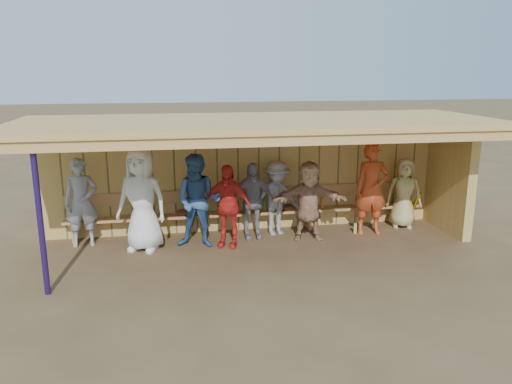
% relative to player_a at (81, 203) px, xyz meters
% --- Properties ---
extents(ground, '(90.00, 90.00, 0.00)m').
position_rel_player_a_xyz_m(ground, '(3.37, -0.81, -0.87)').
color(ground, brown).
rests_on(ground, ground).
extents(player_a, '(0.68, 0.48, 1.75)m').
position_rel_player_a_xyz_m(player_a, '(0.00, 0.00, 0.00)').
color(player_a, gray).
rests_on(player_a, ground).
extents(player_b, '(1.14, 0.95, 1.98)m').
position_rel_player_a_xyz_m(player_b, '(1.17, -0.45, 0.12)').
color(player_b, white).
rests_on(player_b, ground).
extents(player_c, '(1.05, 0.92, 1.84)m').
position_rel_player_a_xyz_m(player_c, '(2.23, -0.46, 0.05)').
color(player_c, '#345990').
rests_on(player_c, ground).
extents(player_d, '(1.04, 0.76, 1.63)m').
position_rel_player_a_xyz_m(player_d, '(2.78, -0.54, -0.06)').
color(player_d, red).
rests_on(player_d, ground).
extents(player_e, '(1.13, 0.82, 1.57)m').
position_rel_player_a_xyz_m(player_e, '(3.88, 0.00, -0.09)').
color(player_e, gray).
rests_on(player_e, ground).
extents(player_f, '(1.55, 0.67, 1.62)m').
position_rel_player_a_xyz_m(player_f, '(4.45, -0.43, -0.06)').
color(player_f, tan).
rests_on(player_f, ground).
extents(player_g, '(0.75, 0.54, 1.92)m').
position_rel_player_a_xyz_m(player_g, '(5.85, -0.29, 0.09)').
color(player_g, '#C84720').
rests_on(player_g, ground).
extents(player_h, '(0.87, 0.71, 1.54)m').
position_rel_player_a_xyz_m(player_h, '(6.73, 0.00, -0.10)').
color(player_h, tan).
rests_on(player_h, ground).
extents(player_extra, '(0.95, 0.45, 1.58)m').
position_rel_player_a_xyz_m(player_extra, '(3.33, -0.15, -0.08)').
color(player_extra, gray).
rests_on(player_extra, ground).
extents(dugout_structure, '(8.80, 3.20, 2.50)m').
position_rel_player_a_xyz_m(dugout_structure, '(3.76, -0.12, 0.82)').
color(dugout_structure, tan).
rests_on(dugout_structure, ground).
extents(bench, '(7.60, 0.34, 0.93)m').
position_rel_player_a_xyz_m(bench, '(3.37, 0.31, -0.35)').
color(bench, tan).
rests_on(bench, ground).
extents(dugout_equipment, '(6.08, 0.62, 0.80)m').
position_rel_player_a_xyz_m(dugout_equipment, '(3.14, 0.18, -0.38)').
color(dugout_equipment, gold).
rests_on(dugout_equipment, ground).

